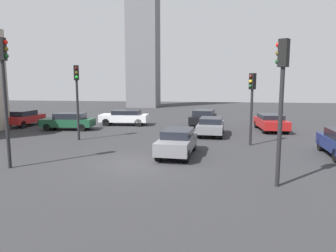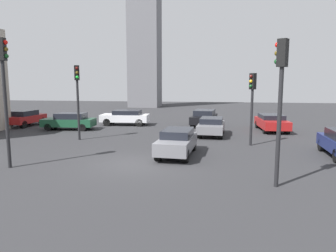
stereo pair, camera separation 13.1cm
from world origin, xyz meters
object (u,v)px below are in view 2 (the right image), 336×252
object	(u,v)px
traffic_light_1	(4,80)
car_2	(177,141)
car_1	(211,126)
car_5	(126,117)
traffic_light_3	(280,86)
car_3	(25,118)
car_0	(272,122)
traffic_light_0	(77,88)
traffic_light_2	(252,95)
car_4	(69,121)
car_7	(204,117)

from	to	relation	value
traffic_light_1	car_2	bearing A→B (deg)	18.91
car_1	car_5	world-z (taller)	car_5
car_1	traffic_light_3	bearing A→B (deg)	16.35
traffic_light_3	car_3	size ratio (longest dim) A/B	1.37
car_2	car_5	size ratio (longest dim) A/B	0.95
traffic_light_1	car_0	size ratio (longest dim) A/B	1.29
traffic_light_0	car_0	distance (m)	15.67
traffic_light_0	car_1	xyz separation A→B (m)	(9.13, 3.25, -2.86)
traffic_light_2	traffic_light_3	size ratio (longest dim) A/B	0.82
traffic_light_3	car_5	world-z (taller)	traffic_light_3
car_4	car_5	xyz separation A→B (m)	(3.93, 3.50, 0.02)
traffic_light_3	car_5	bearing A→B (deg)	-22.12
car_0	car_2	world-z (taller)	car_2
traffic_light_1	car_2	world-z (taller)	traffic_light_1
car_1	car_2	world-z (taller)	car_2
car_2	car_4	bearing A→B (deg)	-124.01
car_3	car_7	xyz separation A→B (m)	(16.34, 2.73, -0.00)
car_0	car_7	size ratio (longest dim) A/B	0.99
car_1	traffic_light_2	bearing A→B (deg)	39.17
traffic_light_2	car_5	size ratio (longest dim) A/B	1.00
car_3	car_5	distance (m)	9.19
car_5	traffic_light_3	bearing A→B (deg)	120.65
traffic_light_1	car_3	distance (m)	15.61
traffic_light_2	car_4	xyz separation A→B (m)	(-14.51, 4.66, -2.45)
traffic_light_2	traffic_light_3	bearing A→B (deg)	43.13
car_2	car_7	bearing A→B (deg)	178.83
traffic_light_0	car_2	world-z (taller)	traffic_light_0
traffic_light_1	car_5	distance (m)	15.55
car_2	car_3	distance (m)	17.94
traffic_light_1	car_1	xyz separation A→B (m)	(9.27, 10.51, -3.37)
car_3	traffic_light_0	bearing A→B (deg)	-122.41
traffic_light_1	car_1	world-z (taller)	traffic_light_1
traffic_light_1	car_4	size ratio (longest dim) A/B	1.34
car_3	traffic_light_2	bearing A→B (deg)	-103.26
traffic_light_0	traffic_light_2	size ratio (longest dim) A/B	1.13
traffic_light_1	car_1	distance (m)	14.41
car_4	car_5	world-z (taller)	car_4
traffic_light_0	traffic_light_1	size ratio (longest dim) A/B	0.87
car_7	car_4	bearing A→B (deg)	-62.77
car_1	car_0	bearing A→B (deg)	125.05
car_2	car_3	bearing A→B (deg)	-117.82
car_5	car_7	xyz separation A→B (m)	(7.38, 0.71, 0.00)
car_7	traffic_light_1	bearing A→B (deg)	-21.60
car_1	traffic_light_1	bearing A→B (deg)	-37.65
car_1	car_5	xyz separation A→B (m)	(-8.08, 4.64, 0.04)
car_3	car_4	bearing A→B (deg)	-102.23
traffic_light_3	car_3	xyz separation A→B (m)	(-19.60, 14.06, -3.06)
traffic_light_2	car_2	distance (m)	5.96
traffic_light_2	car_2	bearing A→B (deg)	-9.60
traffic_light_2	car_0	size ratio (longest dim) A/B	0.99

